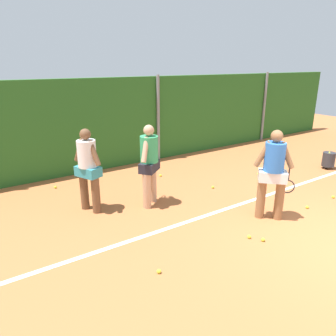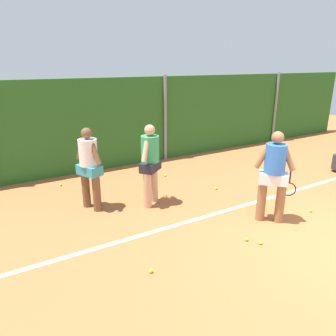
{
  "view_description": "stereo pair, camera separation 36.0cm",
  "coord_description": "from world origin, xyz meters",
  "px_view_note": "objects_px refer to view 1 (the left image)",
  "views": [
    {
      "loc": [
        -5.33,
        -2.18,
        3.03
      ],
      "look_at": [
        -1.87,
        2.99,
        0.97
      ],
      "focal_mm": 34.0,
      "sensor_mm": 36.0,
      "label": 1
    },
    {
      "loc": [
        -5.03,
        -2.37,
        3.03
      ],
      "look_at": [
        -1.87,
        2.99,
        0.97
      ],
      "focal_mm": 34.0,
      "sensor_mm": 36.0,
      "label": 2
    }
  ],
  "objects_px": {
    "player_foreground_near": "(273,170)",
    "tennis_ball_12": "(263,240)",
    "tennis_ball_11": "(213,187)",
    "tennis_ball_0": "(269,141)",
    "tennis_ball_8": "(159,271)",
    "tennis_ball_2": "(55,187)",
    "tennis_ball_5": "(333,197)",
    "player_backcourt_far": "(88,166)",
    "tennis_ball_10": "(258,174)",
    "ball_hopper": "(329,159)",
    "tennis_ball_7": "(161,175)",
    "tennis_ball_3": "(307,207)",
    "tennis_ball_6": "(249,237)",
    "player_midcourt": "(149,161)"
  },
  "relations": [
    {
      "from": "player_foreground_near",
      "to": "tennis_ball_7",
      "type": "xyz_separation_m",
      "value": [
        -0.5,
        3.33,
        -0.99
      ]
    },
    {
      "from": "tennis_ball_10",
      "to": "tennis_ball_11",
      "type": "bearing_deg",
      "value": -178.4
    },
    {
      "from": "player_foreground_near",
      "to": "tennis_ball_6",
      "type": "relative_size",
      "value": 27.73
    },
    {
      "from": "player_midcourt",
      "to": "tennis_ball_0",
      "type": "height_order",
      "value": "player_midcourt"
    },
    {
      "from": "player_foreground_near",
      "to": "tennis_ball_6",
      "type": "distance_m",
      "value": 1.41
    },
    {
      "from": "ball_hopper",
      "to": "tennis_ball_5",
      "type": "height_order",
      "value": "ball_hopper"
    },
    {
      "from": "player_foreground_near",
      "to": "tennis_ball_10",
      "type": "bearing_deg",
      "value": 90.46
    },
    {
      "from": "player_backcourt_far",
      "to": "tennis_ball_8",
      "type": "height_order",
      "value": "player_backcourt_far"
    },
    {
      "from": "ball_hopper",
      "to": "tennis_ball_7",
      "type": "relative_size",
      "value": 7.78
    },
    {
      "from": "player_foreground_near",
      "to": "tennis_ball_3",
      "type": "bearing_deg",
      "value": 35.14
    },
    {
      "from": "player_midcourt",
      "to": "tennis_ball_3",
      "type": "bearing_deg",
      "value": -75.86
    },
    {
      "from": "tennis_ball_3",
      "to": "tennis_ball_8",
      "type": "xyz_separation_m",
      "value": [
        -3.9,
        -0.1,
        0.0
      ]
    },
    {
      "from": "player_midcourt",
      "to": "tennis_ball_7",
      "type": "bearing_deg",
      "value": 11.83
    },
    {
      "from": "tennis_ball_2",
      "to": "tennis_ball_5",
      "type": "xyz_separation_m",
      "value": [
        5.26,
        -4.27,
        0.0
      ]
    },
    {
      "from": "tennis_ball_0",
      "to": "tennis_ball_10",
      "type": "distance_m",
      "value": 4.3
    },
    {
      "from": "ball_hopper",
      "to": "tennis_ball_2",
      "type": "height_order",
      "value": "ball_hopper"
    },
    {
      "from": "player_midcourt",
      "to": "tennis_ball_10",
      "type": "relative_size",
      "value": 27.34
    },
    {
      "from": "tennis_ball_11",
      "to": "player_foreground_near",
      "type": "bearing_deg",
      "value": -93.84
    },
    {
      "from": "player_foreground_near",
      "to": "tennis_ball_10",
      "type": "height_order",
      "value": "player_foreground_near"
    },
    {
      "from": "tennis_ball_2",
      "to": "tennis_ball_10",
      "type": "xyz_separation_m",
      "value": [
        5.07,
        -2.18,
        0.0
      ]
    },
    {
      "from": "player_midcourt",
      "to": "tennis_ball_10",
      "type": "xyz_separation_m",
      "value": [
        3.56,
        -0.03,
        -0.98
      ]
    },
    {
      "from": "player_foreground_near",
      "to": "tennis_ball_6",
      "type": "bearing_deg",
      "value": -114.53
    },
    {
      "from": "player_foreground_near",
      "to": "tennis_ball_12",
      "type": "height_order",
      "value": "player_foreground_near"
    },
    {
      "from": "ball_hopper",
      "to": "tennis_ball_10",
      "type": "xyz_separation_m",
      "value": [
        -2.17,
        0.77,
        -0.26
      ]
    },
    {
      "from": "tennis_ball_10",
      "to": "tennis_ball_11",
      "type": "relative_size",
      "value": 1.0
    },
    {
      "from": "player_midcourt",
      "to": "tennis_ball_8",
      "type": "bearing_deg",
      "value": -156.04
    },
    {
      "from": "player_backcourt_far",
      "to": "tennis_ball_6",
      "type": "distance_m",
      "value": 3.48
    },
    {
      "from": "tennis_ball_0",
      "to": "tennis_ball_8",
      "type": "distance_m",
      "value": 9.46
    },
    {
      "from": "player_foreground_near",
      "to": "tennis_ball_2",
      "type": "height_order",
      "value": "player_foreground_near"
    },
    {
      "from": "tennis_ball_12",
      "to": "tennis_ball_11",
      "type": "bearing_deg",
      "value": 68.63
    },
    {
      "from": "player_backcourt_far",
      "to": "tennis_ball_7",
      "type": "xyz_separation_m",
      "value": [
        2.39,
        0.96,
        -0.97
      ]
    },
    {
      "from": "tennis_ball_6",
      "to": "tennis_ball_3",
      "type": "bearing_deg",
      "value": 4.57
    },
    {
      "from": "player_midcourt",
      "to": "tennis_ball_11",
      "type": "xyz_separation_m",
      "value": [
        1.8,
        -0.08,
        -0.98
      ]
    },
    {
      "from": "tennis_ball_8",
      "to": "tennis_ball_10",
      "type": "distance_m",
      "value": 5.2
    },
    {
      "from": "tennis_ball_5",
      "to": "tennis_ball_12",
      "type": "xyz_separation_m",
      "value": [
        -2.88,
        -0.36,
        0.0
      ]
    },
    {
      "from": "tennis_ball_5",
      "to": "tennis_ball_7",
      "type": "height_order",
      "value": "same"
    },
    {
      "from": "tennis_ball_10",
      "to": "tennis_ball_11",
      "type": "height_order",
      "value": "same"
    },
    {
      "from": "tennis_ball_3",
      "to": "tennis_ball_5",
      "type": "distance_m",
      "value": 1.01
    },
    {
      "from": "player_midcourt",
      "to": "tennis_ball_2",
      "type": "bearing_deg",
      "value": 86.84
    },
    {
      "from": "tennis_ball_2",
      "to": "tennis_ball_5",
      "type": "bearing_deg",
      "value": -39.08
    },
    {
      "from": "ball_hopper",
      "to": "tennis_ball_2",
      "type": "xyz_separation_m",
      "value": [
        -7.24,
        2.94,
        -0.26
      ]
    },
    {
      "from": "player_midcourt",
      "to": "tennis_ball_11",
      "type": "height_order",
      "value": "player_midcourt"
    },
    {
      "from": "tennis_ball_3",
      "to": "player_foreground_near",
      "type": "bearing_deg",
      "value": 169.9
    },
    {
      "from": "tennis_ball_7",
      "to": "tennis_ball_12",
      "type": "height_order",
      "value": "same"
    },
    {
      "from": "tennis_ball_7",
      "to": "tennis_ball_10",
      "type": "relative_size",
      "value": 1.0
    },
    {
      "from": "player_foreground_near",
      "to": "ball_hopper",
      "type": "bearing_deg",
      "value": 60.8
    },
    {
      "from": "player_midcourt",
      "to": "player_backcourt_far",
      "type": "distance_m",
      "value": 1.29
    },
    {
      "from": "player_foreground_near",
      "to": "tennis_ball_10",
      "type": "distance_m",
      "value": 2.85
    },
    {
      "from": "tennis_ball_7",
      "to": "ball_hopper",
      "type": "bearing_deg",
      "value": -25.81
    },
    {
      "from": "player_foreground_near",
      "to": "tennis_ball_8",
      "type": "bearing_deg",
      "value": -129.07
    }
  ]
}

